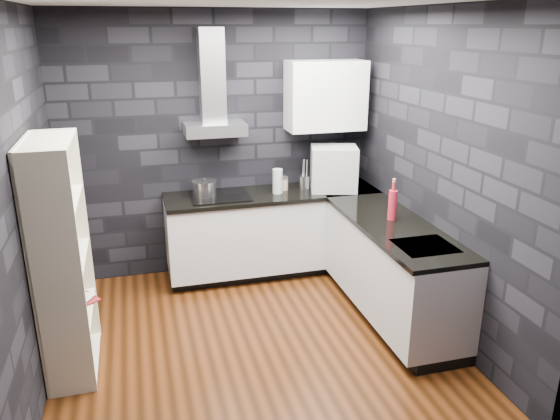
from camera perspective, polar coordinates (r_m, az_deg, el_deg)
name	(u,v)px	position (r m, az deg, el deg)	size (l,w,h in m)	color
ground	(254,342)	(4.75, -2.73, -13.61)	(3.20, 3.20, 0.00)	#49220D
ceiling	(248,0)	(4.01, -3.37, 21.04)	(3.20, 3.20, 0.00)	white
wall_back	(218,146)	(5.73, -6.52, 6.70)	(3.20, 0.05, 2.70)	black
wall_front	(322,280)	(2.72, 4.41, -7.33)	(3.20, 0.05, 2.70)	black
wall_left	(22,207)	(4.17, -25.39, 0.31)	(0.05, 3.20, 2.70)	black
wall_right	(441,174)	(4.78, 16.43, 3.59)	(0.05, 3.20, 2.70)	black
toekick_back	(272,266)	(5.97, -0.86, -5.85)	(2.18, 0.50, 0.10)	black
toekick_right	(394,310)	(5.21, 11.79, -10.22)	(0.50, 1.78, 0.10)	black
counter_back_cab	(273,230)	(5.77, -0.78, -2.12)	(2.20, 0.60, 0.76)	silver
counter_right_cab	(393,268)	(5.00, 11.71, -5.98)	(0.60, 1.80, 0.76)	silver
counter_back_top	(273,194)	(5.63, -0.77, 1.65)	(2.20, 0.62, 0.04)	black
counter_right_top	(395,226)	(4.84, 11.92, -1.69)	(0.62, 1.80, 0.04)	black
counter_corner_top	(345,188)	(5.88, 6.78, 2.27)	(0.62, 0.62, 0.04)	black
hood_body	(215,129)	(5.49, -6.80, 8.40)	(0.60, 0.34, 0.12)	silver
hood_chimney	(212,76)	(5.49, -7.13, 13.76)	(0.24, 0.20, 0.90)	silver
upper_cabinet	(326,96)	(5.72, 4.79, 11.82)	(0.80, 0.35, 0.70)	white
cooktop	(220,196)	(5.52, -6.33, 1.48)	(0.58, 0.50, 0.01)	black
sink_rim	(425,246)	(4.43, 14.93, -3.69)	(0.44, 0.40, 0.01)	silver
pot	(204,189)	(5.51, -7.90, 2.19)	(0.24, 0.24, 0.14)	#B7B7BB
glass_vase	(278,181)	(5.57, -0.25, 3.03)	(0.10, 0.10, 0.25)	silver
storage_jar	(283,184)	(5.70, 0.32, 2.73)	(0.10, 0.10, 0.12)	tan
utensil_crock	(304,183)	(5.73, 2.55, 2.89)	(0.11, 0.11, 0.14)	#B7B7BB
appliance_garage	(334,169)	(5.69, 5.63, 4.30)	(0.47, 0.36, 0.47)	#AEB1B6
red_bottle	(392,205)	(4.91, 11.67, 0.51)	(0.08, 0.08, 0.27)	maroon
bookshelf	(62,260)	(4.34, -21.78, -4.83)	(0.34, 0.80, 1.80)	beige
fruit_bowl	(61,258)	(4.28, -21.90, -4.65)	(0.22, 0.22, 0.05)	white
book_red	(72,291)	(4.59, -20.89, -7.93)	(0.17, 0.02, 0.23)	maroon
book_second	(69,287)	(4.63, -21.18, -7.47)	(0.16, 0.02, 0.22)	#B2B2B2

